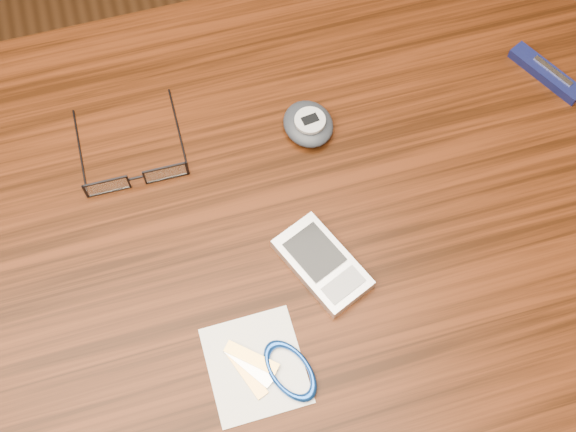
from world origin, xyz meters
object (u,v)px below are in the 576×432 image
at_px(desk, 251,279).
at_px(pocket_knife, 546,73).
at_px(eyeglasses, 136,175).
at_px(pedometer, 308,124).
at_px(pda_phone, 322,264).
at_px(notepad_keys, 274,368).

distance_m(desk, pocket_knife, 0.43).
xyz_separation_m(desk, eyeglasses, (-0.10, 0.11, 0.11)).
xyz_separation_m(pedometer, pocket_knife, (0.30, -0.01, -0.01)).
relative_size(desk, pda_phone, 8.53).
height_order(desk, eyeglasses, eyeglasses).
xyz_separation_m(eyeglasses, notepad_keys, (0.09, -0.25, -0.01)).
bearing_deg(notepad_keys, eyeglasses, 109.73).
height_order(desk, pedometer, pedometer).
bearing_deg(pedometer, pda_phone, -101.92).
relative_size(desk, eyeglasses, 8.27).
distance_m(desk, notepad_keys, 0.17).
distance_m(pda_phone, pocket_knife, 0.37).
height_order(eyeglasses, pda_phone, eyeglasses).
relative_size(eyeglasses, notepad_keys, 1.06).
xyz_separation_m(desk, pedometer, (0.11, 0.12, 0.11)).
xyz_separation_m(pda_phone, pocket_knife, (0.33, 0.16, -0.00)).
relative_size(pedometer, notepad_keys, 0.62).
xyz_separation_m(pda_phone, notepad_keys, (-0.08, -0.09, -0.00)).
distance_m(eyeglasses, pocket_knife, 0.50).
bearing_deg(desk, eyeglasses, 131.25).
bearing_deg(eyeglasses, notepad_keys, -70.27).
bearing_deg(eyeglasses, pda_phone, -43.14).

